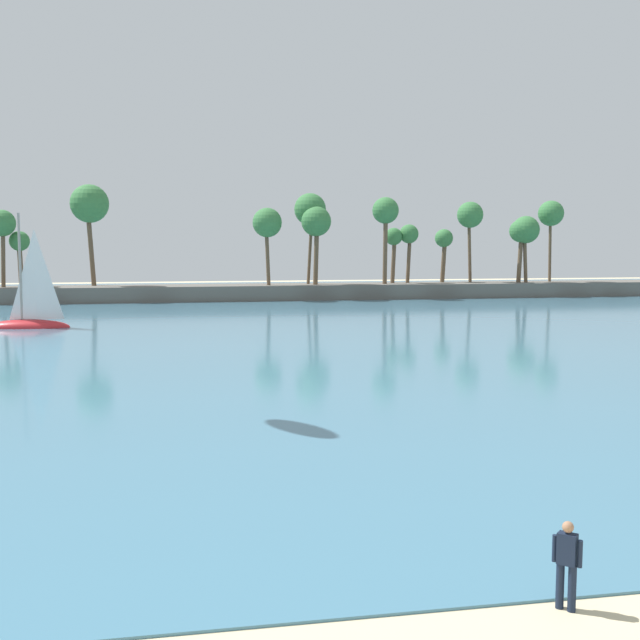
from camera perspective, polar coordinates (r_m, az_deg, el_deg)
name	(u,v)px	position (r m, az deg, el deg)	size (l,w,h in m)	color
sea	(187,316)	(71.32, -9.85, 0.33)	(220.00, 116.59, 0.06)	teal
palm_headland	(207,272)	(89.50, -8.38, 3.57)	(119.78, 6.54, 13.23)	#605B54
person_at_waterline	(567,562)	(15.29, 17.85, -16.76)	(0.41, 0.42, 1.67)	#141E33
sailboat_near_shore	(28,317)	(64.07, -20.82, 0.23)	(6.73, 2.46, 9.56)	red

